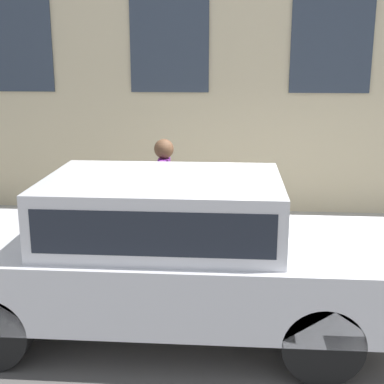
{
  "coord_description": "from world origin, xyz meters",
  "views": [
    {
      "loc": [
        -6.44,
        0.28,
        2.98
      ],
      "look_at": [
        0.65,
        0.81,
        1.13
      ],
      "focal_mm": 50.0,
      "sensor_mm": 36.0,
      "label": 1
    }
  ],
  "objects": [
    {
      "name": "building_facade",
      "position": [
        3.25,
        0.0,
        3.72
      ],
      "size": [
        0.33,
        40.0,
        7.44
      ],
      "color": "#C6B793",
      "rests_on": "ground_plane"
    },
    {
      "name": "fire_hydrant",
      "position": [
        0.58,
        0.42,
        0.56
      ],
      "size": [
        0.28,
        0.4,
        0.8
      ],
      "color": "gold",
      "rests_on": "sidewalk"
    },
    {
      "name": "sidewalk",
      "position": [
        1.55,
        0.0,
        0.08
      ],
      "size": [
        3.11,
        60.0,
        0.15
      ],
      "color": "#9E9B93",
      "rests_on": "ground_plane"
    },
    {
      "name": "ground_plane",
      "position": [
        0.0,
        0.0,
        0.0
      ],
      "size": [
        80.0,
        80.0,
        0.0
      ],
      "primitive_type": "plane",
      "color": "#514F4C"
    },
    {
      "name": "person",
      "position": [
        0.73,
        1.2,
        1.17
      ],
      "size": [
        0.41,
        0.27,
        1.69
      ],
      "rotation": [
        0.0,
        0.0,
        -0.75
      ],
      "color": "#998466",
      "rests_on": "sidewalk"
    },
    {
      "name": "parked_car_silver_near",
      "position": [
        -1.11,
        0.98,
        0.97
      ],
      "size": [
        1.9,
        5.07,
        1.74
      ],
      "color": "black",
      "rests_on": "ground_plane"
    }
  ]
}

